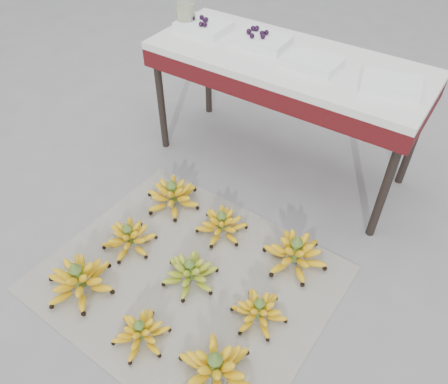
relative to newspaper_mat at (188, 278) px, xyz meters
The scene contains 17 objects.
ground 0.05m from the newspaper_mat, 141.65° to the right, with size 60.00×60.00×0.00m, color slate.
newspaper_mat is the anchor object (origin of this frame).
bunch_front_left 0.48m from the newspaper_mat, 139.73° to the right, with size 0.34×0.34×0.19m.
bunch_front_center 0.35m from the newspaper_mat, 85.74° to the right, with size 0.31×0.31×0.14m.
bunch_front_right 0.48m from the newspaper_mat, 39.93° to the right, with size 0.34×0.34×0.19m.
bunch_mid_left 0.36m from the newspaper_mat, behind, with size 0.32×0.32×0.16m.
bunch_mid_center 0.06m from the newspaper_mat, ahead, with size 0.34×0.34×0.16m.
bunch_mid_right 0.38m from the newspaper_mat, ahead, with size 0.29×0.29×0.14m.
bunch_back_left 0.50m from the newspaper_mat, 135.90° to the left, with size 0.34×0.34×0.18m.
bunch_back_center 0.33m from the newspaper_mat, 94.79° to the left, with size 0.33×0.33×0.16m.
bunch_back_right 0.51m from the newspaper_mat, 44.22° to the left, with size 0.31×0.31×0.18m.
vendor_table 1.15m from the newspaper_mat, 93.60° to the left, with size 1.42×0.57×0.68m.
tray_far_left 1.35m from the newspaper_mat, 120.81° to the left, with size 0.28×0.20×0.07m.
tray_left 1.25m from the newspaper_mat, 103.32° to the left, with size 0.28×0.21×0.07m.
tray_right 1.18m from the newspaper_mat, 85.12° to the left, with size 0.27×0.20×0.04m.
tray_far_right 1.26m from the newspaper_mat, 64.00° to the left, with size 0.29×0.24×0.04m.
glass_jar 1.41m from the newspaper_mat, 125.48° to the left, with size 0.10×0.10×0.13m, color beige.
Camera 1 is at (0.83, -0.87, 1.68)m, focal length 35.00 mm.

